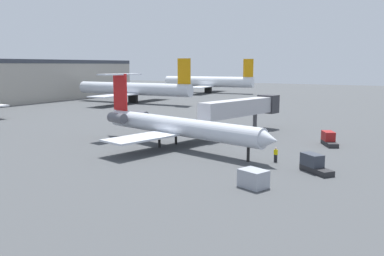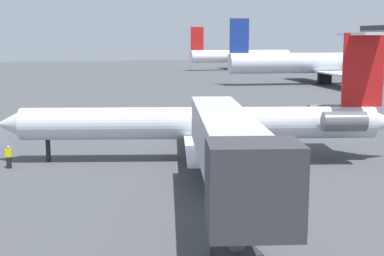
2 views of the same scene
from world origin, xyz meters
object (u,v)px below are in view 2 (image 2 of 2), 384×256
at_px(parked_airliner_west_mid, 324,63).
at_px(jet_bridge, 229,149).
at_px(ground_crew_marshaller, 9,157).
at_px(parked_airliner_west_end, 240,56).
at_px(regional_jet, 213,122).

bearing_deg(parked_airliner_west_mid, jet_bridge, -32.51).
xyz_separation_m(jet_bridge, ground_crew_marshaller, (-17.41, -10.91, -3.45)).
relative_size(jet_bridge, parked_airliner_west_mid, 0.45).
xyz_separation_m(jet_bridge, parked_airliner_west_end, (-133.71, 52.08, -0.12)).
bearing_deg(jet_bridge, parked_airliner_west_mid, 147.49).
relative_size(jet_bridge, parked_airliner_west_end, 0.59).
relative_size(regional_jet, ground_crew_marshaller, 18.47).
bearing_deg(regional_jet, parked_airliner_west_mid, 143.95).
bearing_deg(jet_bridge, parked_airliner_west_end, 158.72).
bearing_deg(regional_jet, parked_airliner_west_end, 157.99).
relative_size(regional_jet, jet_bridge, 1.65).
distance_m(regional_jet, jet_bridge, 16.47).
distance_m(regional_jet, parked_airliner_west_mid, 77.16).
bearing_deg(parked_airliner_west_mid, ground_crew_marshaller, -44.98).
relative_size(ground_crew_marshaller, parked_airliner_west_end, 0.05).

